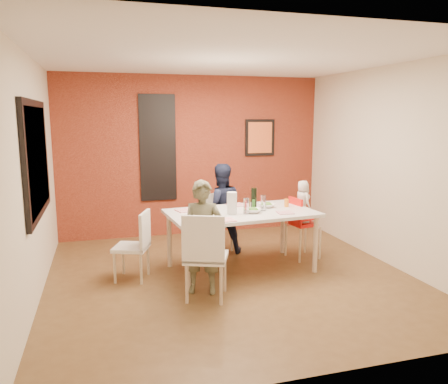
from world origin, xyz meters
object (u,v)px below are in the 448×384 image
object	(u,v)px
child_near	(203,237)
wine_bottle	(254,198)
chair_near	(205,252)
chair_left	(137,242)
toddler	(303,202)
child_far	(221,209)
paper_towel_roll	(232,203)
dining_table	(241,217)
high_chair	(301,222)
chair_far	(216,218)

from	to	relation	value
child_near	wine_bottle	bearing A→B (deg)	58.52
chair_near	chair_left	xyz separation A→B (m)	(-0.66, 0.86, -0.07)
toddler	wine_bottle	bearing A→B (deg)	89.99
child_far	paper_towel_roll	bearing A→B (deg)	85.69
chair_left	paper_towel_roll	size ratio (longest dim) A/B	3.06
dining_table	chair_near	distance (m)	1.11
paper_towel_roll	chair_near	bearing A→B (deg)	-125.80
toddler	paper_towel_roll	size ratio (longest dim) A/B	2.13
high_chair	dining_table	bearing A→B (deg)	92.39
chair_far	wine_bottle	distance (m)	1.07
chair_far	paper_towel_roll	world-z (taller)	paper_towel_roll
dining_table	child_far	world-z (taller)	child_far
dining_table	chair_far	xyz separation A→B (m)	(-0.08, 1.01, -0.25)
chair_near	chair_far	world-z (taller)	chair_near
child_near	child_far	size ratio (longest dim) A/B	0.98
paper_towel_roll	toddler	bearing A→B (deg)	16.57
dining_table	chair_left	distance (m)	1.38
high_chair	chair_left	bearing A→B (deg)	84.78
child_far	toddler	xyz separation A→B (m)	(1.06, -0.55, 0.16)
dining_table	child_far	distance (m)	0.78
high_chair	toddler	distance (m)	0.29
child_near	wine_bottle	size ratio (longest dim) A/B	4.52
chair_near	wine_bottle	world-z (taller)	wine_bottle
child_far	chair_far	bearing A→B (deg)	-85.24
chair_far	chair_left	distance (m)	1.62
high_chair	toddler	world-z (taller)	toddler
chair_near	child_near	bearing A→B (deg)	-75.95
chair_near	paper_towel_roll	size ratio (longest dim) A/B	3.50
chair_near	chair_far	xyz separation A→B (m)	(0.61, 1.86, -0.08)
dining_table	chair_near	world-z (taller)	chair_near
chair_near	high_chair	xyz separation A→B (m)	(1.66, 1.07, -0.02)
child_near	wine_bottle	distance (m)	1.15
child_near	chair_far	bearing A→B (deg)	89.83
child_near	child_far	distance (m)	1.50
high_chair	wine_bottle	distance (m)	0.87
wine_bottle	toddler	bearing A→B (deg)	9.55
wine_bottle	high_chair	bearing A→B (deg)	9.25
wine_bottle	paper_towel_roll	world-z (taller)	wine_bottle
paper_towel_roll	child_far	bearing A→B (deg)	83.92
chair_near	chair_far	size ratio (longest dim) A/B	1.17
chair_far	chair_near	bearing A→B (deg)	-117.54
child_near	toddler	bearing A→B (deg)	46.35
chair_left	toddler	size ratio (longest dim) A/B	1.44
child_far	paper_towel_roll	xyz separation A→B (m)	(-0.10, -0.89, 0.26)
child_far	toddler	distance (m)	1.20
chair_left	paper_towel_roll	distance (m)	1.28
dining_table	toddler	size ratio (longest dim) A/B	3.29
chair_near	chair_left	bearing A→B (deg)	-30.60
chair_far	toddler	world-z (taller)	toddler
high_chair	child_far	bearing A→B (deg)	51.43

